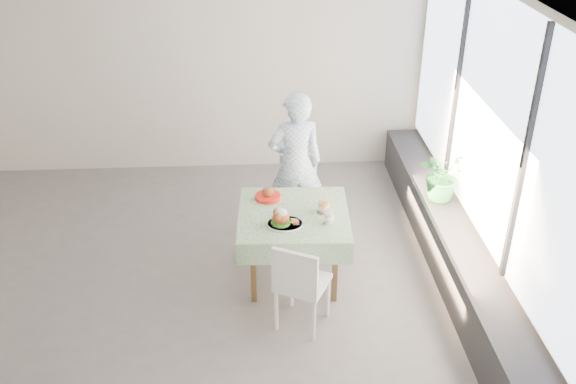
{
  "coord_description": "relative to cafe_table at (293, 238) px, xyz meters",
  "views": [
    {
      "loc": [
        0.84,
        -5.3,
        3.87
      ],
      "look_at": [
        1.15,
        -0.02,
        0.95
      ],
      "focal_mm": 40.0,
      "sensor_mm": 36.0,
      "label": 1
    }
  ],
  "objects": [
    {
      "name": "chair_near",
      "position": [
        0.03,
        -0.71,
        -0.19
      ],
      "size": [
        0.56,
        0.56,
        0.88
      ],
      "color": "white",
      "rests_on": "ground"
    },
    {
      "name": "diner",
      "position": [
        0.08,
        0.9,
        0.35
      ],
      "size": [
        0.65,
        0.48,
        1.63
      ],
      "primitive_type": "imported",
      "rotation": [
        0.0,
        0.0,
        3.31
      ],
      "color": "#87B3D8",
      "rests_on": "ground"
    },
    {
      "name": "main_dish",
      "position": [
        -0.11,
        -0.2,
        0.34
      ],
      "size": [
        0.34,
        0.34,
        0.17
      ],
      "color": "white",
      "rests_on": "cafe_table"
    },
    {
      "name": "window_ledge",
      "position": [
        1.6,
        0.07,
        -0.21
      ],
      "size": [
        0.4,
        4.8,
        0.5
      ],
      "primitive_type": "cube",
      "color": "black",
      "rests_on": "ground"
    },
    {
      "name": "second_dish",
      "position": [
        -0.24,
        0.3,
        0.32
      ],
      "size": [
        0.25,
        0.25,
        0.12
      ],
      "color": "red",
      "rests_on": "cafe_table"
    },
    {
      "name": "wall_back",
      "position": [
        -1.2,
        2.57,
        0.94
      ],
      "size": [
        6.0,
        0.02,
        2.8
      ],
      "primitive_type": "cube",
      "color": "beige",
      "rests_on": "ground"
    },
    {
      "name": "chair_far",
      "position": [
        0.12,
        0.87,
        -0.19
      ],
      "size": [
        0.41,
        0.41,
        0.87
      ],
      "color": "white",
      "rests_on": "ground"
    },
    {
      "name": "floor",
      "position": [
        -1.2,
        0.07,
        -0.46
      ],
      "size": [
        6.0,
        6.0,
        0.0
      ],
      "primitive_type": "plane",
      "color": "#5C5957",
      "rests_on": "ground"
    },
    {
      "name": "potted_plant",
      "position": [
        1.61,
        0.64,
        0.32
      ],
      "size": [
        0.66,
        0.64,
        0.56
      ],
      "primitive_type": "imported",
      "rotation": [
        0.0,
        0.0,
        0.59
      ],
      "color": "#267439",
      "rests_on": "window_ledge"
    },
    {
      "name": "cafe_table",
      "position": [
        0.0,
        0.0,
        0.0
      ],
      "size": [
        1.09,
        1.09,
        0.74
      ],
      "color": "brown",
      "rests_on": "ground"
    },
    {
      "name": "window_pane",
      "position": [
        1.77,
        0.07,
        1.19
      ],
      "size": [
        0.01,
        4.8,
        2.18
      ],
      "primitive_type": "cube",
      "color": "#D1E0F9",
      "rests_on": "ground"
    },
    {
      "name": "wall_right",
      "position": [
        1.8,
        0.07,
        0.94
      ],
      "size": [
        0.02,
        5.0,
        2.8
      ],
      "primitive_type": "cube",
      "color": "beige",
      "rests_on": "ground"
    },
    {
      "name": "wall_front",
      "position": [
        -1.2,
        -2.43,
        0.94
      ],
      "size": [
        6.0,
        0.02,
        2.8
      ],
      "primitive_type": "cube",
      "color": "beige",
      "rests_on": "ground"
    },
    {
      "name": "juice_cup_orange",
      "position": [
        0.29,
        0.01,
        0.35
      ],
      "size": [
        0.11,
        0.11,
        0.3
      ],
      "color": "white",
      "rests_on": "cafe_table"
    },
    {
      "name": "juice_cup_lemonade",
      "position": [
        0.31,
        -0.19,
        0.35
      ],
      "size": [
        0.1,
        0.1,
        0.27
      ],
      "color": "white",
      "rests_on": "cafe_table"
    }
  ]
}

